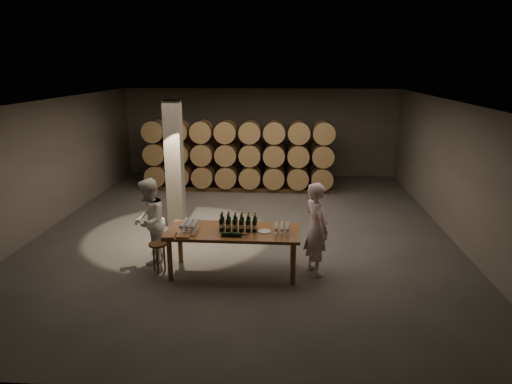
# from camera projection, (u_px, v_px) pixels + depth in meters

# --- Properties ---
(room) EXTENTS (12.00, 12.00, 12.00)m
(room) POSITION_uv_depth(u_px,v_px,m) (175.00, 165.00, 11.47)
(room) COLOR #4E4C49
(room) RESTS_ON ground
(tasting_table) EXTENTS (2.60, 1.10, 0.90)m
(tasting_table) POSITION_uv_depth(u_px,v_px,m) (233.00, 235.00, 8.97)
(tasting_table) COLOR brown
(tasting_table) RESTS_ON ground
(barrel_stack_back) EXTENTS (6.26, 0.95, 1.57)m
(barrel_stack_back) POSITION_uv_depth(u_px,v_px,m) (243.00, 157.00, 16.40)
(barrel_stack_back) COLOR #53341C
(barrel_stack_back) RESTS_ON ground
(barrel_stack_front) EXTENTS (6.26, 0.95, 2.31)m
(barrel_stack_front) POSITION_uv_depth(u_px,v_px,m) (239.00, 154.00, 14.95)
(barrel_stack_front) COLOR #53341C
(barrel_stack_front) RESTS_ON ground
(bottle_cluster) EXTENTS (0.74, 0.24, 0.36)m
(bottle_cluster) POSITION_uv_depth(u_px,v_px,m) (238.00, 224.00, 8.91)
(bottle_cluster) COLOR black
(bottle_cluster) RESTS_ON tasting_table
(lying_bottles) EXTENTS (0.48, 0.08, 0.08)m
(lying_bottles) POSITION_uv_depth(u_px,v_px,m) (232.00, 234.00, 8.60)
(lying_bottles) COLOR black
(lying_bottles) RESTS_ON tasting_table
(glass_cluster_left) EXTENTS (0.31, 0.53, 0.19)m
(glass_cluster_left) POSITION_uv_depth(u_px,v_px,m) (189.00, 223.00, 8.93)
(glass_cluster_left) COLOR silver
(glass_cluster_left) RESTS_ON tasting_table
(glass_cluster_right) EXTENTS (0.30, 0.41, 0.16)m
(glass_cluster_right) POSITION_uv_depth(u_px,v_px,m) (282.00, 227.00, 8.81)
(glass_cluster_right) COLOR silver
(glass_cluster_right) RESTS_ON tasting_table
(plate) EXTENTS (0.25, 0.25, 0.01)m
(plate) POSITION_uv_depth(u_px,v_px,m) (264.00, 231.00, 8.86)
(plate) COLOR silver
(plate) RESTS_ON tasting_table
(notebook_near) EXTENTS (0.25, 0.20, 0.03)m
(notebook_near) POSITION_uv_depth(u_px,v_px,m) (183.00, 236.00, 8.60)
(notebook_near) COLOR brown
(notebook_near) RESTS_ON tasting_table
(notebook_corner) EXTENTS (0.26, 0.32, 0.03)m
(notebook_corner) POSITION_uv_depth(u_px,v_px,m) (169.00, 235.00, 8.65)
(notebook_corner) COLOR brown
(notebook_corner) RESTS_ON tasting_table
(pen) EXTENTS (0.15, 0.06, 0.01)m
(pen) POSITION_uv_depth(u_px,v_px,m) (191.00, 236.00, 8.61)
(pen) COLOR black
(pen) RESTS_ON tasting_table
(stool) EXTENTS (0.37, 0.37, 0.61)m
(stool) POSITION_uv_depth(u_px,v_px,m) (158.00, 248.00, 9.08)
(stool) COLOR #53341C
(stool) RESTS_ON ground
(person_man) EXTENTS (0.70, 0.81, 1.87)m
(person_man) POSITION_uv_depth(u_px,v_px,m) (316.00, 229.00, 8.93)
(person_man) COLOR white
(person_man) RESTS_ON ground
(person_woman) EXTENTS (0.73, 0.91, 1.80)m
(person_woman) POSITION_uv_depth(u_px,v_px,m) (149.00, 221.00, 9.46)
(person_woman) COLOR white
(person_woman) RESTS_ON ground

